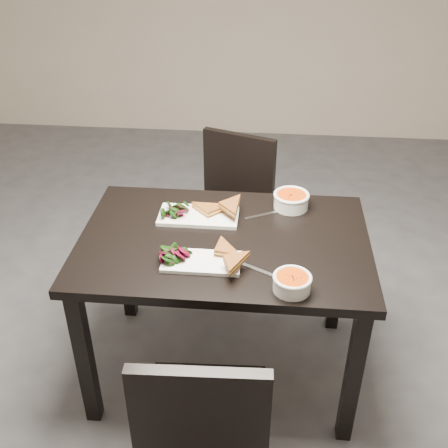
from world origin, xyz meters
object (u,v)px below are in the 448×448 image
(table, at_px, (224,258))
(plate_far, at_px, (199,216))
(plate_near, at_px, (202,262))
(soup_bowl_near, at_px, (292,282))
(chair_near, at_px, (204,422))
(chair_far, at_px, (230,203))
(soup_bowl_far, at_px, (291,200))

(table, distance_m, plate_far, 0.22)
(plate_far, bearing_deg, plate_near, -80.49)
(table, height_order, soup_bowl_near, soup_bowl_near)
(chair_near, relative_size, plate_far, 2.45)
(chair_far, height_order, soup_bowl_far, chair_far)
(soup_bowl_near, bearing_deg, plate_far, 130.98)
(table, xyz_separation_m, soup_bowl_far, (0.28, 0.28, 0.14))
(plate_far, bearing_deg, chair_far, 81.22)
(soup_bowl_near, bearing_deg, soup_bowl_far, 89.63)
(chair_near, height_order, plate_near, chair_near)
(chair_near, relative_size, chair_far, 1.00)
(table, distance_m, chair_near, 0.72)
(chair_near, relative_size, soup_bowl_far, 5.26)
(table, distance_m, chair_far, 0.77)
(table, relative_size, plate_far, 3.46)
(soup_bowl_near, relative_size, soup_bowl_far, 0.88)
(plate_near, xyz_separation_m, soup_bowl_near, (0.34, -0.13, 0.03))
(soup_bowl_far, bearing_deg, chair_near, -105.99)
(chair_near, height_order, soup_bowl_far, chair_near)
(chair_far, distance_m, soup_bowl_near, 1.14)
(table, relative_size, chair_near, 1.41)
(table, xyz_separation_m, soup_bowl_near, (0.27, -0.31, 0.13))
(chair_near, height_order, soup_bowl_near, chair_near)
(chair_near, distance_m, chair_far, 1.45)
(table, distance_m, soup_bowl_near, 0.43)
(chair_near, distance_m, soup_bowl_near, 0.57)
(chair_near, bearing_deg, soup_bowl_far, 71.61)
(chair_far, bearing_deg, soup_bowl_near, -54.12)
(chair_near, bearing_deg, table, 87.37)
(chair_far, xyz_separation_m, plate_near, (-0.04, -0.93, 0.27))
(chair_far, bearing_deg, plate_far, -79.06)
(table, relative_size, soup_bowl_near, 8.46)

